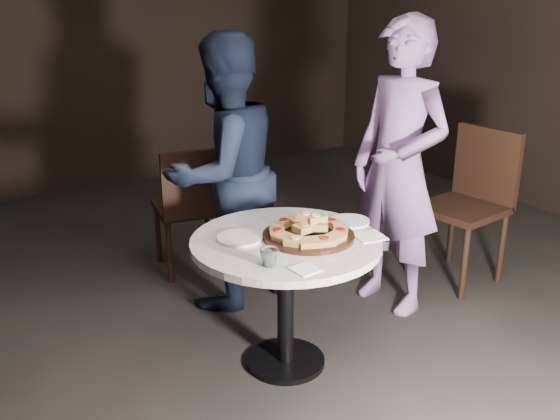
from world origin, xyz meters
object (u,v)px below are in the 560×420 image
(chair_right, at_px, (472,195))
(table, at_px, (286,263))
(water_glass, at_px, (270,257))
(focaccia_pile, at_px, (309,228))
(diner_navy, at_px, (224,174))
(chair_far, at_px, (190,202))
(serving_board, at_px, (308,236))
(diner_teal, at_px, (399,168))

(chair_right, bearing_deg, table, -87.70)
(water_glass, bearing_deg, table, 43.43)
(focaccia_pile, xyz_separation_m, diner_navy, (-0.01, 0.82, 0.07))
(chair_far, bearing_deg, water_glass, 89.27)
(diner_navy, bearing_deg, chair_far, -99.41)
(table, relative_size, diner_navy, 0.67)
(table, bearing_deg, serving_board, -23.75)
(serving_board, xyz_separation_m, chair_far, (-0.02, 1.26, -0.19))
(diner_navy, bearing_deg, table, 71.52)
(water_glass, relative_size, chair_far, 0.10)
(table, relative_size, chair_far, 1.22)
(diner_navy, bearing_deg, chair_right, 147.15)
(focaccia_pile, xyz_separation_m, chair_far, (-0.02, 1.26, -0.23))
(diner_navy, xyz_separation_m, diner_teal, (0.80, -0.58, 0.04))
(water_glass, height_order, diner_teal, diner_teal)
(serving_board, relative_size, focaccia_pile, 1.11)
(chair_far, height_order, chair_right, chair_right)
(diner_navy, height_order, diner_teal, diner_teal)
(chair_right, distance_m, diner_navy, 1.58)
(table, distance_m, water_glass, 0.35)
(chair_right, relative_size, diner_navy, 0.61)
(table, bearing_deg, focaccia_pile, -23.54)
(diner_navy, bearing_deg, diner_teal, 132.70)
(water_glass, distance_m, chair_right, 1.83)
(serving_board, relative_size, water_glass, 5.14)
(water_glass, relative_size, diner_teal, 0.05)
(serving_board, distance_m, water_glass, 0.36)
(chair_right, bearing_deg, serving_board, -85.50)
(serving_board, xyz_separation_m, water_glass, (-0.32, -0.17, 0.03))
(water_glass, bearing_deg, chair_right, 13.36)
(focaccia_pile, relative_size, water_glass, 4.64)
(serving_board, bearing_deg, diner_navy, 90.45)
(table, bearing_deg, diner_navy, 83.18)
(table, relative_size, water_glass, 12.43)
(chair_far, bearing_deg, diner_teal, 140.03)
(water_glass, bearing_deg, chair_far, 78.19)
(chair_right, xyz_separation_m, diner_teal, (-0.66, -0.01, 0.28))
(table, distance_m, diner_teal, 0.96)
(chair_far, bearing_deg, focaccia_pile, 102.21)
(chair_far, xyz_separation_m, chair_right, (1.48, -1.01, 0.06))
(focaccia_pile, xyz_separation_m, diner_teal, (0.80, 0.25, 0.11))
(serving_board, height_order, water_glass, water_glass)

